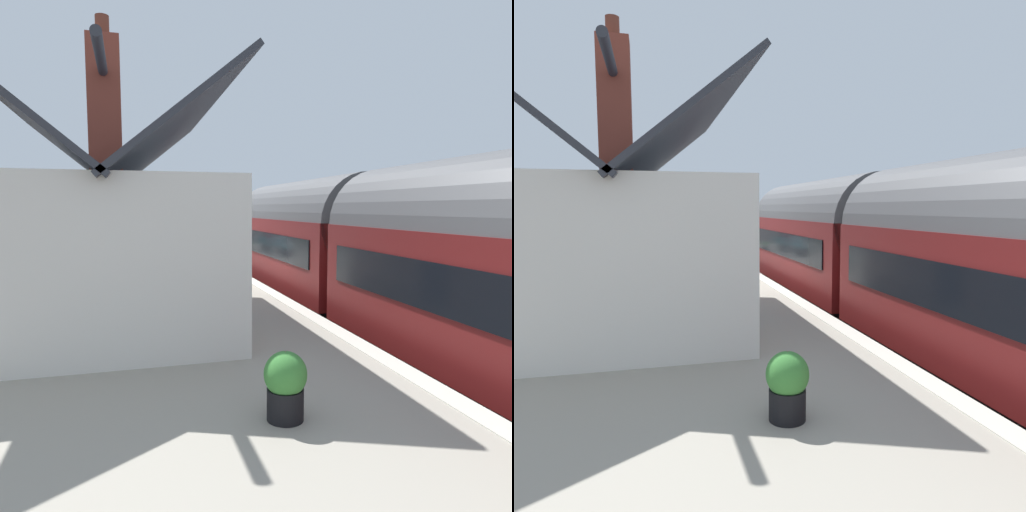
{
  "view_description": "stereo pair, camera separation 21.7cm",
  "coord_description": "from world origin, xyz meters",
  "views": [
    {
      "loc": [
        -14.02,
        5.08,
        3.39
      ],
      "look_at": [
        -1.03,
        1.5,
        1.99
      ],
      "focal_mm": 32.71,
      "sensor_mm": 36.0,
      "label": 1
    },
    {
      "loc": [
        -14.07,
        4.87,
        3.39
      ],
      "look_at": [
        -1.03,
        1.5,
        1.99
      ],
      "focal_mm": 32.71,
      "sensor_mm": 36.0,
      "label": 2
    }
  ],
  "objects": [
    {
      "name": "ground_plane",
      "position": [
        0.0,
        0.0,
        0.0
      ],
      "size": [
        160.0,
        160.0,
        0.0
      ],
      "primitive_type": "plane",
      "color": "#383330"
    },
    {
      "name": "rail_far",
      "position": [
        0.0,
        -0.18,
        0.07
      ],
      "size": [
        52.0,
        0.08,
        0.14
      ],
      "primitive_type": "cube",
      "color": "gray",
      "rests_on": "ground"
    },
    {
      "name": "station_building",
      "position": [
        -3.25,
        5.41,
        2.6
      ],
      "size": [
        8.13,
        4.64,
        5.73
      ],
      "color": "white",
      "rests_on": "platform"
    },
    {
      "name": "platform",
      "position": [
        0.0,
        4.34,
        0.5
      ],
      "size": [
        32.0,
        6.69,
        0.99
      ],
      "primitive_type": "cube",
      "color": "#A39B8C",
      "rests_on": "ground"
    },
    {
      "name": "bench_near_building",
      "position": [
        3.26,
        3.32,
        1.47
      ],
      "size": [
        1.42,
        0.5,
        0.88
      ],
      "color": "teal",
      "rests_on": "platform"
    },
    {
      "name": "planter_bench_left",
      "position": [
        9.64,
        1.95,
        1.29
      ],
      "size": [
        0.74,
        0.32,
        0.63
      ],
      "color": "black",
      "rests_on": "platform"
    },
    {
      "name": "planter_corner_building",
      "position": [
        11.42,
        5.86,
        1.36
      ],
      "size": [
        0.43,
        0.43,
        0.72
      ],
      "color": "black",
      "rests_on": "platform"
    },
    {
      "name": "platform_edge_coping",
      "position": [
        0.0,
        1.18,
        1.0
      ],
      "size": [
        32.0,
        0.36,
        0.02
      ],
      "primitive_type": "cube",
      "color": "beige",
      "rests_on": "platform"
    },
    {
      "name": "rail_near",
      "position": [
        0.0,
        -1.62,
        0.07
      ],
      "size": [
        52.0,
        0.08,
        0.14
      ],
      "primitive_type": "cube",
      "color": "gray",
      "rests_on": "ground"
    },
    {
      "name": "station_sign_board",
      "position": [
        5.55,
        1.86,
        2.18
      ],
      "size": [
        0.96,
        0.06,
        1.57
      ],
      "color": "black",
      "rests_on": "platform"
    },
    {
      "name": "bench_by_lamp",
      "position": [
        7.96,
        3.38,
        1.47
      ],
      "size": [
        1.41,
        0.45,
        0.88
      ],
      "color": "teal",
      "rests_on": "platform"
    },
    {
      "name": "train",
      "position": [
        -7.36,
        -0.9,
        2.21
      ],
      "size": [
        26.19,
        2.73,
        4.32
      ],
      "color": "black",
      "rests_on": "ground"
    },
    {
      "name": "planter_edge_near",
      "position": [
        -9.21,
        3.41,
        1.41
      ],
      "size": [
        0.49,
        0.49,
        0.81
      ],
      "color": "black",
      "rests_on": "platform"
    },
    {
      "name": "bench_mid_platform",
      "position": [
        10.26,
        3.12,
        1.47
      ],
      "size": [
        1.41,
        0.45,
        0.88
      ],
      "color": "teal",
      "rests_on": "platform"
    }
  ]
}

